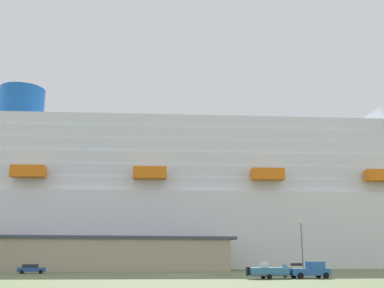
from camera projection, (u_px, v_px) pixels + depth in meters
name	position (u px, v px, depth m)	size (l,w,h in m)	color
ground_plane	(174.00, 270.00, 103.69)	(600.00, 600.00, 0.00)	#66754C
cruise_ship	(157.00, 206.00, 131.82)	(293.06, 39.70, 56.11)	white
terminal_building	(60.00, 254.00, 99.63)	(72.38, 28.24, 6.82)	#B7A88C
pickup_truck	(311.00, 270.00, 64.09)	(5.87, 3.08, 2.20)	#2659A5
small_boat_on_trailer	(273.00, 271.00, 62.66)	(7.24, 3.00, 2.15)	#595960
street_lamp	(302.00, 239.00, 81.69)	(0.56, 0.56, 9.01)	slate
parked_car_blue_suv	(31.00, 269.00, 82.13)	(4.91, 2.62, 1.58)	#264C99
parked_car_white_van	(297.00, 267.00, 98.03)	(4.60, 2.53, 1.58)	white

